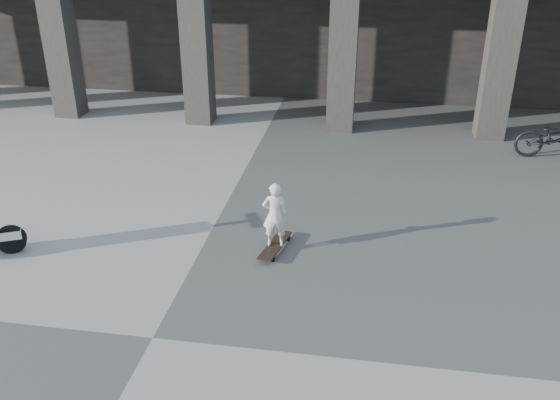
# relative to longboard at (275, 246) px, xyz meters

# --- Properties ---
(ground) EXTENTS (90.00, 90.00, 0.00)m
(ground) POSITION_rel_longboard_xyz_m (-1.17, -2.40, -0.08)
(ground) COLOR #4A4A47
(ground) RESTS_ON ground
(longboard) EXTENTS (0.42, 1.01, 0.10)m
(longboard) POSITION_rel_longboard_xyz_m (0.00, 0.00, 0.00)
(longboard) COLOR black
(longboard) RESTS_ON ground
(child) EXTENTS (0.43, 0.32, 1.07)m
(child) POSITION_rel_longboard_xyz_m (-0.00, -0.00, 0.56)
(child) COLOR silver
(child) RESTS_ON longboard
(bicycle) EXTENTS (1.82, 0.70, 0.94)m
(bicycle) POSITION_rel_longboard_xyz_m (5.42, 4.90, 0.39)
(bicycle) COLOR black
(bicycle) RESTS_ON ground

